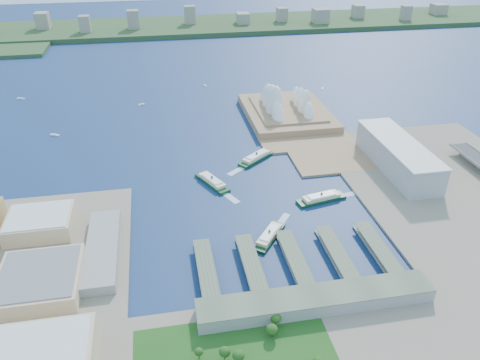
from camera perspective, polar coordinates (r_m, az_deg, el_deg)
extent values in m
plane|color=#10204A|center=(508.75, 2.71, -4.92)|extent=(3000.00, 3000.00, 0.00)
cube|color=#947151|center=(754.74, 6.29, 7.21)|extent=(135.00, 220.00, 3.00)
cube|color=#2D4926|center=(1418.20, -6.61, 18.14)|extent=(2200.00, 260.00, 12.00)
cube|color=#99999F|center=(629.02, 18.66, 2.83)|extent=(45.00, 155.00, 35.00)
cube|color=gray|center=(406.87, 9.25, -14.31)|extent=(200.00, 28.00, 12.00)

